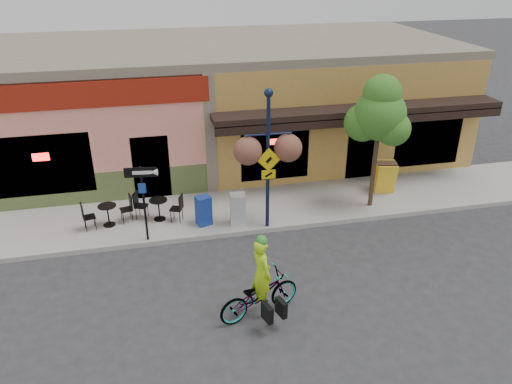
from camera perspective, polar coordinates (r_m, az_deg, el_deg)
ground at (r=14.58m, az=0.93°, el=-5.75°), size 90.00×90.00×0.00m
sidewalk at (r=16.23m, az=-0.72°, el=-1.91°), size 24.00×3.00×0.15m
curb at (r=15.00m, az=0.44°, el=-4.43°), size 24.00×0.12×0.15m
building at (r=20.50m, az=-4.03°, el=10.57°), size 18.20×8.20×4.50m
bicycle at (r=11.67m, az=0.37°, el=-11.69°), size 2.14×1.28×1.06m
cyclist_rider at (r=11.47m, az=0.62°, el=-10.30°), size 0.59×0.73×1.75m
lamp_post at (r=14.17m, az=1.37°, el=3.53°), size 1.35×0.56×4.21m
one_way_sign at (r=14.21m, az=-12.66°, el=-1.38°), size 0.89×0.30×2.27m
cafe_set_left at (r=15.57m, az=-16.58°, el=-2.25°), size 1.58×1.04×0.87m
cafe_set_right at (r=15.52m, az=-11.06°, el=-1.65°), size 1.65×1.24×0.89m
newspaper_box_blue at (r=15.06m, az=-6.01°, el=-2.12°), size 0.51×0.48×0.92m
newspaper_box_grey at (r=15.01m, az=-2.10°, el=-1.97°), size 0.49×0.45×0.97m
street_tree at (r=15.88m, az=13.63°, el=5.51°), size 2.20×2.20×4.32m
sandwich_board at (r=17.33m, az=14.70°, el=1.36°), size 0.75×0.62×1.09m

